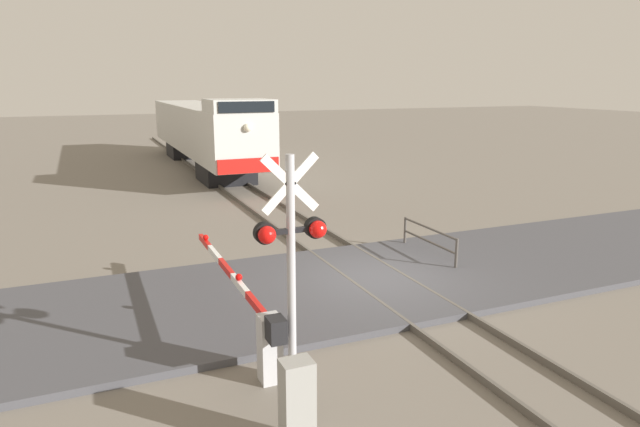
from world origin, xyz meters
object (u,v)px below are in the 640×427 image
Objects in this scene: locomotive at (204,131)px; crossing_gate at (255,318)px; utility_cabinet at (297,404)px; guard_railing at (429,238)px; crossing_signal at (291,248)px.

locomotive is 23.95m from crossing_gate.
utility_cabinet reaches higher than guard_railing.
locomotive reaches higher than crossing_signal.
utility_cabinet is at bearing -99.09° from locomotive.
crossing_signal is at bearing -98.52° from locomotive.
utility_cabinet is (-0.20, -2.65, -0.16)m from crossing_gate.
crossing_signal is at bearing -75.99° from crossing_gate.
guard_railing is at bearing 39.55° from crossing_signal.
utility_cabinet is 0.50× the size of guard_railing.
crossing_signal is 7.95m from guard_railing.
utility_cabinet is (-0.49, -1.49, -1.77)m from crossing_signal.
crossing_signal is at bearing -140.45° from guard_railing.
locomotive is 19.99m from guard_railing.
crossing_signal is 1.49× the size of guard_railing.
locomotive reaches higher than guard_railing.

